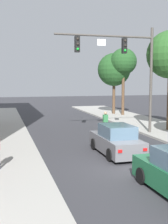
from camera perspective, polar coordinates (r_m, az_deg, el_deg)
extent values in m
plane|color=#38383D|center=(14.16, 9.67, -10.16)|extent=(120.00, 120.00, 0.00)
cylinder|color=#514C47|center=(22.17, 12.67, 5.83)|extent=(0.20, 0.20, 7.50)
cylinder|color=#514C47|center=(20.96, 4.08, 14.32)|extent=(7.04, 0.14, 0.14)
cube|color=black|center=(21.39, 7.71, 12.43)|extent=(0.32, 0.28, 1.05)
sphere|color=#2D2823|center=(21.29, 7.89, 13.35)|extent=(0.18, 0.18, 0.18)
sphere|color=#2D2823|center=(21.25, 7.88, 12.46)|extent=(0.18, 0.18, 0.18)
sphere|color=green|center=(21.22, 7.86, 11.58)|extent=(0.18, 0.18, 0.18)
cube|color=black|center=(20.32, -1.31, 12.82)|extent=(0.32, 0.28, 1.05)
sphere|color=#2D2823|center=(20.21, -1.20, 13.80)|extent=(0.18, 0.18, 0.18)
sphere|color=#2D2823|center=(20.17, -1.20, 12.87)|extent=(0.18, 0.18, 0.18)
sphere|color=green|center=(20.13, -1.20, 11.93)|extent=(0.18, 0.18, 0.18)
cube|color=white|center=(20.79, 3.34, 13.14)|extent=(0.60, 0.03, 0.44)
cube|color=slate|center=(16.13, 6.12, -6.05)|extent=(1.71, 4.20, 0.80)
cube|color=slate|center=(15.86, 6.35, -3.61)|extent=(1.50, 2.00, 0.64)
cylinder|color=black|center=(17.12, 1.97, -6.13)|extent=(0.22, 0.64, 0.64)
cylinder|color=black|center=(17.66, 6.99, -5.79)|extent=(0.22, 0.64, 0.64)
cylinder|color=black|center=(14.72, 5.05, -8.18)|extent=(0.22, 0.64, 0.64)
cylinder|color=black|center=(15.35, 10.76, -7.67)|extent=(0.22, 0.64, 0.64)
cube|color=red|center=(13.96, 6.92, -7.47)|extent=(0.20, 0.04, 0.14)
cube|color=red|center=(14.48, 11.62, -7.05)|extent=(0.20, 0.04, 0.14)
cylinder|color=black|center=(11.81, 11.02, -11.89)|extent=(0.22, 0.64, 0.64)
cylinder|color=brown|center=(22.22, 3.88, -3.04)|extent=(0.14, 0.14, 0.85)
cylinder|color=brown|center=(22.28, 4.32, -3.02)|extent=(0.14, 0.14, 0.85)
cube|color=#337F47|center=(22.15, 4.11, -1.23)|extent=(0.36, 0.22, 0.56)
sphere|color=tan|center=(22.10, 4.12, -0.20)|extent=(0.22, 0.22, 0.22)
cylinder|color=brown|center=(33.09, 7.47, 3.57)|extent=(0.32, 0.32, 4.74)
sphere|color=#235123|center=(33.12, 7.55, 9.54)|extent=(2.89, 2.89, 2.89)
cylinder|color=brown|center=(34.14, 5.71, 2.71)|extent=(0.32, 0.32, 3.61)
sphere|color=#235123|center=(34.10, 5.77, 8.07)|extent=(3.70, 3.70, 3.70)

